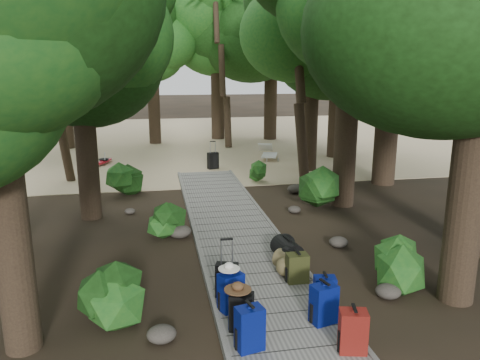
{
  "coord_description": "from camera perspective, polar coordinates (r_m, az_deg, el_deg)",
  "views": [
    {
      "loc": [
        -1.82,
        -9.99,
        3.92
      ],
      "look_at": [
        0.39,
        1.89,
        1.0
      ],
      "focal_mm": 35.0,
      "sensor_mm": 36.0,
      "label": 1
    }
  ],
  "objects": [
    {
      "name": "ground",
      "position": [
        10.89,
        -0.22,
        -7.52
      ],
      "size": [
        120.0,
        120.0,
        0.0
      ],
      "primitive_type": "plane",
      "color": "#302418",
      "rests_on": "ground"
    },
    {
      "name": "sand_beach",
      "position": [
        26.35,
        -6.51,
        4.95
      ],
      "size": [
        40.0,
        22.0,
        0.02
      ],
      "primitive_type": "cube",
      "color": "tan",
      "rests_on": "ground"
    },
    {
      "name": "boardwalk",
      "position": [
        11.79,
        -1.09,
        -5.53
      ],
      "size": [
        2.0,
        12.0,
        0.12
      ],
      "primitive_type": "cube",
      "color": "gray",
      "rests_on": "ground"
    },
    {
      "name": "backpack_left_a",
      "position": [
        6.71,
        1.2,
        -17.4
      ],
      "size": [
        0.42,
        0.34,
        0.69
      ],
      "primitive_type": null,
      "rotation": [
        0.0,
        0.0,
        0.24
      ],
      "color": "navy",
      "rests_on": "boardwalk"
    },
    {
      "name": "backpack_left_b",
      "position": [
        7.15,
        0.2,
        -15.55
      ],
      "size": [
        0.41,
        0.35,
        0.64
      ],
      "primitive_type": null,
      "rotation": [
        0.0,
        0.0,
        -0.34
      ],
      "color": "black",
      "rests_on": "boardwalk"
    },
    {
      "name": "backpack_left_c",
      "position": [
        7.66,
        -1.12,
        -13.23
      ],
      "size": [
        0.45,
        0.39,
        0.69
      ],
      "primitive_type": null,
      "rotation": [
        0.0,
        0.0,
        0.41
      ],
      "color": "navy",
      "rests_on": "boardwalk"
    },
    {
      "name": "backpack_right_a",
      "position": [
        6.85,
        13.63,
        -17.26
      ],
      "size": [
        0.42,
        0.34,
        0.66
      ],
      "primitive_type": null,
      "rotation": [
        0.0,
        0.0,
        -0.24
      ],
      "color": "maroon",
      "rests_on": "boardwalk"
    },
    {
      "name": "backpack_right_b",
      "position": [
        7.43,
        10.18,
        -14.41
      ],
      "size": [
        0.43,
        0.35,
        0.68
      ],
      "primitive_type": null,
      "rotation": [
        0.0,
        0.0,
        0.25
      ],
      "color": "navy",
      "rests_on": "boardwalk"
    },
    {
      "name": "backpack_right_c",
      "position": [
        7.85,
        10.28,
        -13.15
      ],
      "size": [
        0.38,
        0.3,
        0.59
      ],
      "primitive_type": null,
      "rotation": [
        0.0,
        0.0,
        -0.17
      ],
      "color": "navy",
      "rests_on": "boardwalk"
    },
    {
      "name": "backpack_right_d",
      "position": [
        8.66,
        6.99,
        -10.41
      ],
      "size": [
        0.38,
        0.28,
        0.58
      ],
      "primitive_type": null,
      "rotation": [
        0.0,
        0.0,
        -0.0
      ],
      "color": "#383818",
      "rests_on": "boardwalk"
    },
    {
      "name": "duffel_right_khaki",
      "position": [
        9.13,
        6.02,
        -9.83
      ],
      "size": [
        0.6,
        0.66,
        0.37
      ],
      "primitive_type": null,
      "rotation": [
        0.0,
        0.0,
        0.56
      ],
      "color": "brown",
      "rests_on": "boardwalk"
    },
    {
      "name": "duffel_right_black",
      "position": [
        9.56,
        5.76,
        -8.47
      ],
      "size": [
        0.55,
        0.76,
        0.44
      ],
      "primitive_type": null,
      "rotation": [
        0.0,
        0.0,
        0.17
      ],
      "color": "black",
      "rests_on": "boardwalk"
    },
    {
      "name": "suitcase_on_boardwalk",
      "position": [
        8.1,
        -1.6,
        -12.07
      ],
      "size": [
        0.42,
        0.31,
        0.58
      ],
      "primitive_type": null,
      "rotation": [
        0.0,
        0.0,
        -0.3
      ],
      "color": "black",
      "rests_on": "boardwalk"
    },
    {
      "name": "lone_suitcase_on_sand",
      "position": [
        18.46,
        -3.31,
        2.38
      ],
      "size": [
        0.47,
        0.36,
        0.65
      ],
      "primitive_type": null,
      "rotation": [
        0.0,
        0.0,
        0.34
      ],
      "color": "black",
      "rests_on": "sand_beach"
    },
    {
      "name": "hat_brown",
      "position": [
        6.98,
        -0.27,
        -12.79
      ],
      "size": [
        0.4,
        0.4,
        0.12
      ],
      "primitive_type": null,
      "color": "#51351E",
      "rests_on": "backpack_left_b"
    },
    {
      "name": "hat_white",
      "position": [
        7.51,
        -1.35,
        -10.39
      ],
      "size": [
        0.35,
        0.35,
        0.12
      ],
      "primitive_type": null,
      "color": "silver",
      "rests_on": "backpack_left_c"
    },
    {
      "name": "kayak",
      "position": [
        20.15,
        -16.28,
        2.29
      ],
      "size": [
        1.58,
        2.96,
        0.29
      ],
      "primitive_type": "ellipsoid",
      "rotation": [
        0.0,
        0.0,
        -0.34
      ],
      "color": "red",
      "rests_on": "sand_beach"
    },
    {
      "name": "sun_lounger",
      "position": [
        20.36,
        3.62,
        3.39
      ],
      "size": [
        1.18,
        2.0,
        0.62
      ],
      "primitive_type": null,
      "rotation": [
        0.0,
        0.0,
        -0.32
      ],
      "color": "silver",
      "rests_on": "sand_beach"
    },
    {
      "name": "tree_right_c",
      "position": [
        13.5,
        13.35,
        16.01
      ],
      "size": [
        5.29,
        5.29,
        9.15
      ],
      "primitive_type": null,
      "color": "black",
      "rests_on": "ground"
    },
    {
      "name": "tree_right_d",
      "position": [
        16.56,
        18.35,
        18.34
      ],
      "size": [
        5.98,
        5.98,
        10.97
      ],
      "primitive_type": null,
      "color": "black",
      "rests_on": "ground"
    },
    {
      "name": "tree_right_e",
      "position": [
        18.11,
        8.79,
        14.71
      ],
      "size": [
        4.81,
        4.81,
        8.65
      ],
      "primitive_type": null,
      "color": "black",
      "rests_on": "ground"
    },
    {
      "name": "tree_right_f",
      "position": [
        21.12,
        11.99,
        15.42
      ],
      "size": [
        5.27,
        5.27,
        9.41
      ],
      "primitive_type": null,
      "color": "black",
      "rests_on": "ground"
    },
    {
      "name": "tree_left_c",
      "position": [
        12.58,
        -18.92,
        13.02
      ],
      "size": [
        4.55,
        4.55,
        7.91
      ],
      "primitive_type": null,
      "color": "black",
      "rests_on": "ground"
    },
    {
      "name": "tree_back_a",
      "position": [
        24.87,
        -10.69,
        14.37
      ],
      "size": [
        5.04,
        5.04,
        8.73
      ],
      "primitive_type": null,
      "color": "black",
      "rests_on": "ground"
    },
    {
      "name": "tree_back_b",
      "position": [
        26.21,
        -2.81,
        16.35
      ],
      "size": [
        5.82,
        5.82,
        10.4
      ],
      "primitive_type": null,
      "color": "black",
      "rests_on": "ground"
    },
    {
      "name": "tree_back_c",
      "position": [
        26.05,
        3.84,
        15.99
      ],
      "size": [
        5.59,
        5.59,
        10.06
      ],
      "primitive_type": null,
      "color": "black",
      "rests_on": "ground"
    },
    {
      "name": "tree_back_d",
      "position": [
        24.49,
        -20.94,
        13.3
      ],
      "size": [
        5.01,
        5.01,
        8.34
      ],
      "primitive_type": null,
      "color": "black",
      "rests_on": "ground"
    },
    {
      "name": "palm_right_a",
      "position": [
        16.45,
        8.5,
        14.03
      ],
      "size": [
        4.8,
        4.8,
        8.18
      ],
      "primitive_type": null,
      "color": "#153C10",
      "rests_on": "ground"
    },
    {
      "name": "palm_right_b",
      "position": [
        22.63,
        8.01,
        15.63
      ],
      "size": [
        4.95,
        4.95,
        9.56
      ],
      "primitive_type": null,
      "color": "#153C10",
      "rests_on": "ground"
    },
    {
      "name": "palm_right_c",
      "position": [
        23.47,
        -0.91,
        13.18
      ],
      "size": [
        4.73,
        4.73,
        7.52
      ],
      "primitive_type": null,
      "color": "#153C10",
      "rests_on": "ground"
    },
    {
      "name": "palm_left_a",
      "position": [
        17.16,
        -21.62,
        10.76
      ],
      "size": [
        4.22,
        4.22,
        6.71
      ],
      "primitive_type": null,
      "color": "#153C10",
      "rests_on": "ground"
    },
    {
      "name": "rock_left_a",
      "position": [
        7.29,
        -9.54,
        -18.03
      ],
      "size": [
        0.44,
        0.39,
        0.24
      ],
      "primitive_type": null,
      "color": "#4C473F",
      "rests_on": "ground"
    },
    {
      "name": "rock_left_b",
      "position": [
        9.0,
        -15.6,
        -12.05
      ],
      "size": [
        0.37,
        0.33,
        0.2
      ],
      "primitive_type": null,
      "color": "#4C473F",
      "rests_on": "ground"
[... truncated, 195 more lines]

